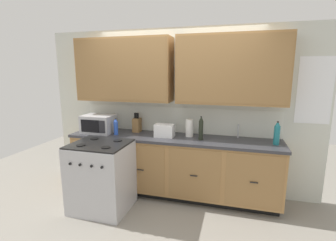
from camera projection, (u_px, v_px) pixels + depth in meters
ground_plane at (167, 204)px, 3.56m from camera, size 8.00×8.00×0.00m
wall_unit at (176, 86)px, 3.70m from camera, size 4.30×0.40×2.52m
counter_run at (172, 165)px, 3.75m from camera, size 3.13×0.64×0.92m
stove_range at (102, 176)px, 3.37m from camera, size 0.76×0.68×0.95m
microwave at (99, 124)px, 3.90m from camera, size 0.48×0.37×0.28m
toaster at (165, 130)px, 3.65m from camera, size 0.28×0.18×0.19m
knife_block at (137, 125)px, 3.95m from camera, size 0.11×0.14×0.31m
sink_faucet at (238, 131)px, 3.59m from camera, size 0.02×0.02×0.20m
paper_towel_roll at (190, 128)px, 3.66m from camera, size 0.12×0.12×0.26m
bottle_teal at (277, 133)px, 3.24m from camera, size 0.08×0.08×0.32m
bottle_blue at (116, 127)px, 3.76m from camera, size 0.07×0.07×0.26m
bottle_dark at (201, 128)px, 3.48m from camera, size 0.06×0.06×0.34m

